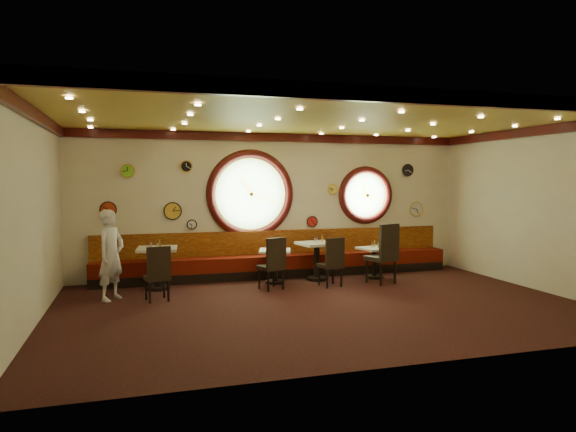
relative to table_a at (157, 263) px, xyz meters
The scene contains 49 objects.
floor 3.46m from the table_a, 38.71° to the right, with size 9.00×6.00×0.00m, color black.
ceiling 4.34m from the table_a, 38.71° to the right, with size 9.00×6.00×0.02m, color gold.
wall_back 3.00m from the table_a, 17.97° to the left, with size 9.00×0.02×3.20m, color beige.
wall_front 5.88m from the table_a, 62.58° to the right, with size 9.00×0.02×3.20m, color beige.
wall_left 3.01m from the table_a, 130.67° to the right, with size 0.02×6.00×3.20m, color beige.
wall_right 7.55m from the table_a, 16.60° to the right, with size 0.02×6.00×3.20m, color beige.
molding_back 3.80m from the table_a, 16.99° to the left, with size 9.00×0.10×0.18m, color #3A0B0A.
molding_front 6.30m from the table_a, 62.35° to the right, with size 9.00×0.10×0.18m, color #3A0B0A.
molding_left 3.80m from the table_a, 129.89° to the right, with size 0.10×6.00×0.18m, color #3A0B0A.
molding_right 7.87m from the table_a, 16.71° to the right, with size 0.10×6.00×0.18m, color #3A0B0A.
banquette_base 2.76m from the table_a, 12.37° to the left, with size 8.00×0.55×0.20m, color black.
banquette_seat 2.73m from the table_a, 12.37° to the left, with size 8.00×0.55×0.30m, color #540F07.
banquette_back 2.79m from the table_a, 16.79° to the left, with size 8.00×0.10×0.55m, color #651008.
porthole_left_glass 2.60m from the table_a, 22.59° to the left, with size 1.66×1.66×0.02m, color #8AC375.
porthole_left_frame 2.59m from the table_a, 22.24° to the left, with size 1.98×1.98×0.18m, color #3A0B0A.
porthole_left_ring 2.58m from the table_a, 21.52° to the left, with size 1.61×1.61×0.03m, color gold.
porthole_right_glass 5.10m from the table_a, 10.02° to the left, with size 1.10×1.10×0.02m, color #8AC375.
porthole_right_frame 5.10m from the table_a, ahead, with size 1.38×1.38×0.18m, color #3A0B0A.
porthole_right_ring 5.09m from the table_a, ahead, with size 1.09×1.09×0.03m, color gold.
wall_clock_0 1.61m from the table_a, 138.61° to the left, with size 0.32×0.32×0.03m, color red.
wall_clock_1 4.34m from the table_a, 11.60° to the left, with size 0.22×0.22×0.03m, color gold.
wall_clock_2 2.07m from the table_a, 122.99° to the left, with size 0.26×0.26×0.03m, color #81D52A.
wall_clock_3 1.31m from the table_a, 47.14° to the left, with size 0.20×0.20×0.03m, color white.
wall_clock_4 6.31m from the table_a, ahead, with size 0.28×0.28×0.03m, color black.
wall_clock_5 2.20m from the table_a, 51.11° to the left, with size 0.24×0.24×0.03m, color black.
wall_clock_6 6.34m from the table_a, ahead, with size 0.34×0.34×0.03m, color silver.
wall_clock_7 1.33m from the table_a, 66.12° to the left, with size 0.36×0.36×0.03m, color gold.
wall_clock_8 3.67m from the table_a, 13.20° to the left, with size 0.24×0.24×0.03m, color red.
table_a is the anchor object (origin of this frame).
table_b 2.39m from the table_a, ahead, with size 0.80×0.80×0.71m.
table_c 3.34m from the table_a, ahead, with size 0.85×0.85×0.82m.
table_d 4.64m from the table_a, ahead, with size 0.73×0.73×0.68m.
chair_a 1.06m from the table_a, 91.66° to the right, with size 0.48×0.48×0.61m.
chair_b 2.30m from the table_a, 17.93° to the right, with size 0.55×0.55×0.64m.
chair_c 3.49m from the table_a, 12.79° to the right, with size 0.49×0.49×0.62m.
chair_d 4.62m from the table_a, ahead, with size 0.67×0.67×0.78m.
condiment_a_salt 0.38m from the table_a, 161.13° to the left, with size 0.04×0.04×0.10m, color silver.
condiment_b_salt 2.37m from the table_a, ahead, with size 0.04×0.04×0.11m, color silver.
condiment_c_salt 3.34m from the table_a, ahead, with size 0.03×0.03×0.09m, color silver.
condiment_d_salt 4.59m from the table_a, ahead, with size 0.04×0.04×0.10m, color silver.
condiment_a_pepper 0.35m from the table_a, 24.64° to the right, with size 0.03×0.03×0.09m, color silver.
condiment_b_pepper 2.41m from the table_a, ahead, with size 0.04×0.04×0.11m, color silver.
condiment_c_pepper 3.37m from the table_a, ahead, with size 0.04×0.04×0.10m, color silver.
condiment_d_pepper 4.71m from the table_a, ahead, with size 0.04×0.04×0.11m, color silver.
condiment_a_bottle 0.39m from the table_a, 47.50° to the left, with size 0.05×0.05×0.14m, color #C5882E.
condiment_b_bottle 2.46m from the table_a, ahead, with size 0.06×0.06×0.18m, color gold.
condiment_c_bottle 3.52m from the table_a, ahead, with size 0.05×0.05×0.16m, color gold.
condiment_d_bottle 4.69m from the table_a, ahead, with size 0.05×0.05×0.15m, color gold.
waiter 1.11m from the table_a, 140.47° to the right, with size 0.60×0.39×1.63m, color white.
Camera 1 is at (-3.03, -8.20, 2.16)m, focal length 32.00 mm.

